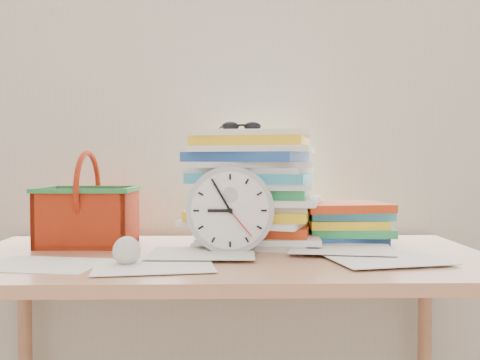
{
  "coord_description": "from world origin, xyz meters",
  "views": [
    {
      "loc": [
        0.01,
        0.18,
        1.0
      ],
      "look_at": [
        0.04,
        1.6,
        0.95
      ],
      "focal_mm": 40.0,
      "sensor_mm": 36.0,
      "label": 1
    }
  ],
  "objects_px": {
    "clock": "(230,210)",
    "book_stack": "(346,223)",
    "basket": "(88,199)",
    "paper_stack": "(253,188)",
    "desk": "(226,282)"
  },
  "relations": [
    {
      "from": "paper_stack",
      "to": "basket",
      "type": "height_order",
      "value": "paper_stack"
    },
    {
      "from": "desk",
      "to": "book_stack",
      "type": "bearing_deg",
      "value": 27.01
    },
    {
      "from": "clock",
      "to": "basket",
      "type": "bearing_deg",
      "value": 160.89
    },
    {
      "from": "book_stack",
      "to": "basket",
      "type": "distance_m",
      "value": 0.77
    },
    {
      "from": "basket",
      "to": "book_stack",
      "type": "bearing_deg",
      "value": 3.71
    },
    {
      "from": "desk",
      "to": "book_stack",
      "type": "height_order",
      "value": "book_stack"
    },
    {
      "from": "clock",
      "to": "book_stack",
      "type": "height_order",
      "value": "clock"
    },
    {
      "from": "clock",
      "to": "book_stack",
      "type": "bearing_deg",
      "value": 25.91
    },
    {
      "from": "paper_stack",
      "to": "clock",
      "type": "distance_m",
      "value": 0.18
    },
    {
      "from": "book_stack",
      "to": "basket",
      "type": "bearing_deg",
      "value": -178.05
    },
    {
      "from": "paper_stack",
      "to": "book_stack",
      "type": "height_order",
      "value": "paper_stack"
    },
    {
      "from": "desk",
      "to": "basket",
      "type": "xyz_separation_m",
      "value": [
        -0.41,
        0.16,
        0.21
      ]
    },
    {
      "from": "paper_stack",
      "to": "clock",
      "type": "bearing_deg",
      "value": -113.73
    },
    {
      "from": "paper_stack",
      "to": "book_stack",
      "type": "distance_m",
      "value": 0.3
    },
    {
      "from": "basket",
      "to": "clock",
      "type": "bearing_deg",
      "value": -17.35
    }
  ]
}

